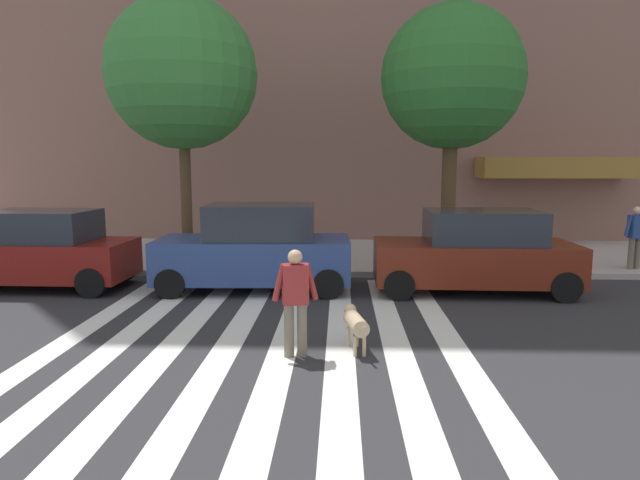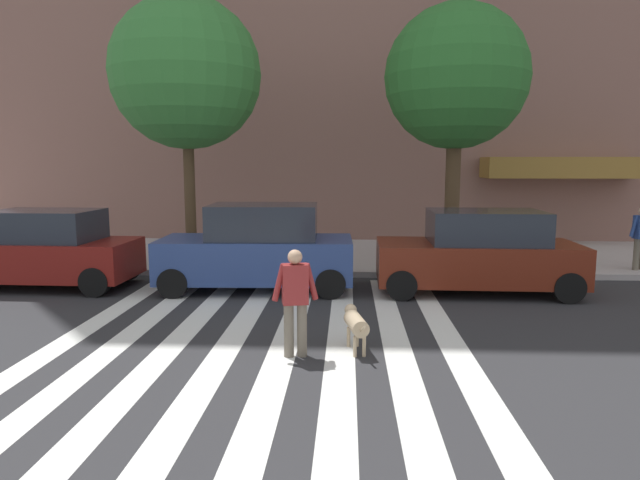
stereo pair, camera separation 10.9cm
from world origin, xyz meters
name	(u,v)px [view 1 (the left image)]	position (x,y,z in m)	size (l,w,h in m)	color
ground_plane	(259,379)	(0.00, 6.70, 0.00)	(160.00, 160.00, 0.00)	#2B2B2D
sidewalk_far	(305,255)	(0.00, 16.40, 0.07)	(80.00, 6.00, 0.15)	#ACA3A1
crosswalk_stripes	(241,378)	(-0.24, 6.70, 0.00)	(6.75, 12.80, 0.01)	silver
parked_car_near_curb	(37,251)	(-5.95, 11.96, 0.88)	(4.42, 1.97, 1.82)	maroon
parked_car_behind_first	(256,249)	(-0.84, 11.96, 0.95)	(4.43, 2.04, 1.98)	navy
parked_car_third_in_line	(476,253)	(4.16, 11.96, 0.90)	(4.46, 2.05, 1.86)	#622011
street_tree_nearest	(182,74)	(-3.10, 14.42, 5.24)	(3.99, 3.99, 7.10)	#4C3823
street_tree_middle	(452,79)	(4.03, 14.65, 5.11)	(3.77, 3.77, 6.88)	#4C3823
pedestrian_dog_walker	(295,297)	(0.43, 7.59, 0.93)	(0.71, 0.31, 1.64)	#6B6051
dog_on_leash	(355,323)	(1.34, 7.90, 0.44)	(0.40, 1.08, 0.65)	tan
pedestrian_bystander	(636,234)	(8.79, 14.08, 1.08)	(0.70, 0.33, 1.64)	#6B6051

